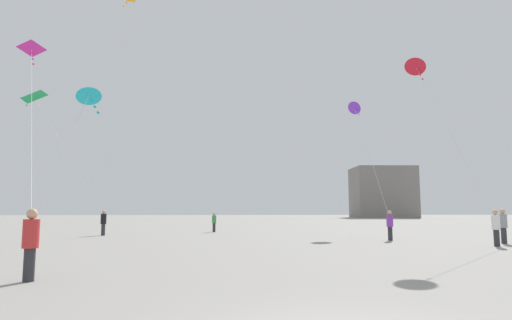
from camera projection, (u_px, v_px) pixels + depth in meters
name	position (u px, v px, depth m)	size (l,w,h in m)	color
person_in_white	(496.00, 226.00, 21.64)	(0.39, 0.39, 1.81)	#2D2D33
person_in_green	(214.00, 221.00, 35.57)	(0.35, 0.35, 1.58)	#2D2D33
person_in_purple	(390.00, 224.00, 25.79)	(0.38, 0.38, 1.76)	#2D2D33
person_in_grey	(503.00, 225.00, 23.45)	(0.40, 0.40, 1.85)	#2D2D33
person_in_black	(103.00, 222.00, 30.81)	(0.39, 0.39, 1.79)	#2D2D33
person_in_red	(31.00, 241.00, 11.10)	(0.40, 0.40, 1.84)	#2D2D33
kite_crimson_diamond	(416.00, 67.00, 21.79)	(4.68, 1.31, 8.06)	red
kite_cyan_diamond	(89.00, 97.00, 14.68)	(1.08, 3.62, 4.63)	#1EB2C6
kite_emerald_delta	(34.00, 98.00, 30.13)	(5.69, 2.07, 8.79)	green
kite_magenta_delta	(32.00, 53.00, 20.85)	(5.11, 9.98, 8.60)	#D12899
kite_amber_delta	(130.00, 9.00, 24.28)	(3.66, 9.05, 12.43)	yellow
kite_violet_diamond	(355.00, 108.00, 36.75)	(1.75, 10.66, 9.64)	purple
building_left_hall	(382.00, 192.00, 102.87)	(14.06, 11.95, 11.78)	gray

